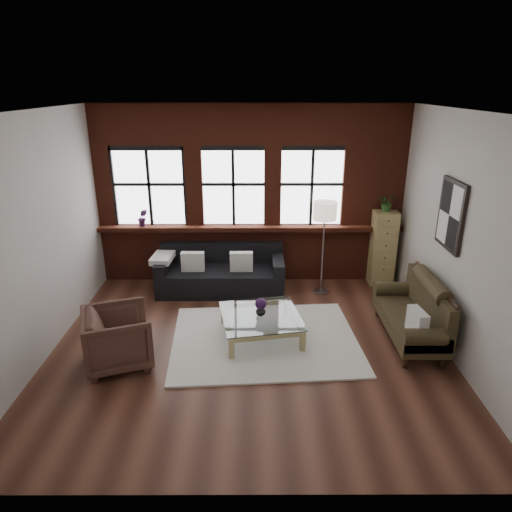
{
  "coord_description": "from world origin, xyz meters",
  "views": [
    {
      "loc": [
        0.08,
        -5.6,
        3.49
      ],
      "look_at": [
        0.1,
        0.6,
        1.15
      ],
      "focal_mm": 32.0,
      "sensor_mm": 36.0,
      "label": 1
    }
  ],
  "objects_px": {
    "drawer_chest": "(382,248)",
    "vintage_settee": "(410,312)",
    "vase": "(261,310)",
    "dark_sofa": "(221,269)",
    "armchair": "(118,338)",
    "floor_lamp": "(323,244)",
    "coffee_table": "(261,326)"
  },
  "relations": [
    {
      "from": "drawer_chest",
      "to": "vintage_settee",
      "type": "bearing_deg",
      "value": -93.29
    },
    {
      "from": "vase",
      "to": "drawer_chest",
      "type": "bearing_deg",
      "value": 41.51
    },
    {
      "from": "dark_sofa",
      "to": "armchair",
      "type": "bearing_deg",
      "value": -117.28
    },
    {
      "from": "vintage_settee",
      "to": "floor_lamp",
      "type": "distance_m",
      "value": 1.98
    },
    {
      "from": "dark_sofa",
      "to": "vintage_settee",
      "type": "relative_size",
      "value": 1.33
    },
    {
      "from": "dark_sofa",
      "to": "vintage_settee",
      "type": "distance_m",
      "value": 3.3
    },
    {
      "from": "dark_sofa",
      "to": "floor_lamp",
      "type": "height_order",
      "value": "floor_lamp"
    },
    {
      "from": "dark_sofa",
      "to": "floor_lamp",
      "type": "relative_size",
      "value": 1.24
    },
    {
      "from": "armchair",
      "to": "vase",
      "type": "distance_m",
      "value": 1.99
    },
    {
      "from": "vase",
      "to": "dark_sofa",
      "type": "bearing_deg",
      "value": 112.84
    },
    {
      "from": "coffee_table",
      "to": "floor_lamp",
      "type": "distance_m",
      "value": 2.04
    },
    {
      "from": "dark_sofa",
      "to": "drawer_chest",
      "type": "height_order",
      "value": "drawer_chest"
    },
    {
      "from": "vintage_settee",
      "to": "vase",
      "type": "relative_size",
      "value": 11.08
    },
    {
      "from": "vintage_settee",
      "to": "coffee_table",
      "type": "distance_m",
      "value": 2.15
    },
    {
      "from": "dark_sofa",
      "to": "vase",
      "type": "bearing_deg",
      "value": -67.16
    },
    {
      "from": "vintage_settee",
      "to": "floor_lamp",
      "type": "xyz_separation_m",
      "value": [
        -1.04,
        1.62,
        0.46
      ]
    },
    {
      "from": "drawer_chest",
      "to": "floor_lamp",
      "type": "height_order",
      "value": "floor_lamp"
    },
    {
      "from": "vintage_settee",
      "to": "armchair",
      "type": "distance_m",
      "value": 4.05
    },
    {
      "from": "dark_sofa",
      "to": "coffee_table",
      "type": "height_order",
      "value": "dark_sofa"
    },
    {
      "from": "armchair",
      "to": "floor_lamp",
      "type": "bearing_deg",
      "value": -72.94
    },
    {
      "from": "dark_sofa",
      "to": "armchair",
      "type": "height_order",
      "value": "dark_sofa"
    },
    {
      "from": "vase",
      "to": "floor_lamp",
      "type": "height_order",
      "value": "floor_lamp"
    },
    {
      "from": "vase",
      "to": "vintage_settee",
      "type": "bearing_deg",
      "value": -1.64
    },
    {
      "from": "coffee_table",
      "to": "vase",
      "type": "height_order",
      "value": "vase"
    },
    {
      "from": "vintage_settee",
      "to": "armchair",
      "type": "xyz_separation_m",
      "value": [
        -4.01,
        -0.6,
        -0.06
      ]
    },
    {
      "from": "armchair",
      "to": "floor_lamp",
      "type": "xyz_separation_m",
      "value": [
        2.97,
        2.22,
        0.52
      ]
    },
    {
      "from": "dark_sofa",
      "to": "vintage_settee",
      "type": "height_order",
      "value": "vintage_settee"
    },
    {
      "from": "drawer_chest",
      "to": "armchair",
      "type": "bearing_deg",
      "value": -147.25
    },
    {
      "from": "coffee_table",
      "to": "drawer_chest",
      "type": "height_order",
      "value": "drawer_chest"
    },
    {
      "from": "dark_sofa",
      "to": "floor_lamp",
      "type": "distance_m",
      "value": 1.86
    },
    {
      "from": "armchair",
      "to": "coffee_table",
      "type": "height_order",
      "value": "armchair"
    },
    {
      "from": "armchair",
      "to": "floor_lamp",
      "type": "relative_size",
      "value": 0.47
    }
  ]
}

